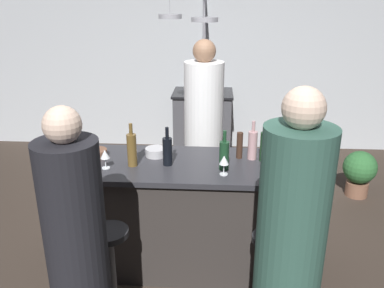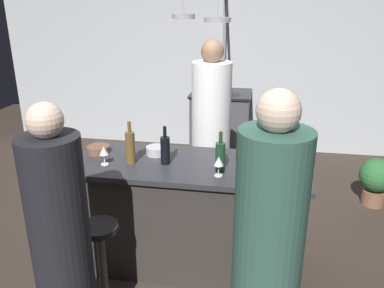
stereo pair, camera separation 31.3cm
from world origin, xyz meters
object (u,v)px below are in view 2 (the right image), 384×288
at_px(guest_right, 267,261).
at_px(wine_glass_near_right_guest, 269,146).
at_px(chef, 211,139).
at_px(wine_bottle_rose, 252,147).
at_px(wine_bottle_dark, 165,150).
at_px(wine_glass_by_chef, 104,152).
at_px(stove_range, 220,124).
at_px(potted_plant, 377,179).
at_px(wine_bottle_green, 220,156).
at_px(wine_bottle_amber, 130,147).
at_px(mixing_bowl_steel, 156,151).
at_px(guest_left, 62,247).
at_px(wine_bottle_red, 264,149).
at_px(wine_glass_near_left_guest, 219,162).
at_px(bar_stool_right, 257,281).
at_px(bar_stool_left, 102,264).
at_px(pepper_mill, 239,147).
at_px(mixing_bowl_wooden, 98,149).

height_order(guest_right, wine_glass_near_right_guest, guest_right).
relative_size(chef, wine_bottle_rose, 5.65).
relative_size(wine_bottle_dark, wine_glass_by_chef, 2.03).
xyz_separation_m(stove_range, potted_plant, (1.77, -1.14, -0.15)).
relative_size(wine_bottle_green, wine_glass_near_right_guest, 2.05).
distance_m(wine_bottle_rose, wine_glass_by_chef, 1.12).
xyz_separation_m(wine_bottle_amber, mixing_bowl_steel, (0.14, 0.20, -0.10)).
height_order(guest_left, mixing_bowl_steel, guest_left).
xyz_separation_m(guest_right, wine_bottle_red, (-0.03, 1.06, 0.23)).
distance_m(wine_bottle_red, wine_bottle_green, 0.36).
bearing_deg(wine_glass_near_left_guest, wine_glass_by_chef, 176.41).
bearing_deg(stove_range, bar_stool_right, -79.67).
height_order(wine_bottle_rose, wine_glass_by_chef, wine_bottle_rose).
relative_size(bar_stool_left, potted_plant, 1.31).
bearing_deg(guest_left, wine_glass_near_right_guest, 44.74).
bearing_deg(wine_bottle_green, mixing_bowl_steel, 157.18).
bearing_deg(bar_stool_right, pepper_mill, 103.93).
bearing_deg(wine_bottle_rose, wine_glass_near_right_guest, 28.11).
xyz_separation_m(bar_stool_left, guest_left, (-0.08, -0.35, 0.37)).
bearing_deg(wine_bottle_dark, wine_glass_by_chef, -167.80).
height_order(wine_bottle_amber, mixing_bowl_wooden, wine_bottle_amber).
bearing_deg(bar_stool_left, potted_plant, 40.41).
xyz_separation_m(wine_bottle_amber, wine_bottle_dark, (0.26, 0.03, -0.02)).
bearing_deg(wine_bottle_rose, pepper_mill, 173.61).
distance_m(guest_right, wine_bottle_red, 1.09).
bearing_deg(mixing_bowl_steel, stove_range, 82.92).
bearing_deg(wine_glass_near_left_guest, guest_left, -136.32).
bearing_deg(bar_stool_left, mixing_bowl_wooden, 110.97).
xyz_separation_m(stove_range, wine_glass_by_chef, (-0.62, -2.59, 0.56)).
height_order(wine_bottle_rose, wine_bottle_amber, wine_bottle_amber).
xyz_separation_m(wine_bottle_amber, wine_glass_near_right_guest, (1.03, 0.26, -0.03)).
bearing_deg(wine_bottle_green, wine_bottle_red, 30.28).
height_order(wine_glass_by_chef, mixing_bowl_steel, wine_glass_by_chef).
height_order(wine_bottle_rose, wine_glass_near_left_guest, wine_bottle_rose).
relative_size(potted_plant, wine_bottle_dark, 1.75).
relative_size(stove_range, guest_left, 0.56).
xyz_separation_m(guest_right, wine_bottle_rose, (-0.12, 1.09, 0.22)).
bearing_deg(chef, wine_bottle_green, -78.80).
distance_m(guest_right, potted_plant, 2.62).
bearing_deg(wine_glass_by_chef, wine_bottle_amber, 19.06).
relative_size(potted_plant, pepper_mill, 2.48).
bearing_deg(wine_bottle_green, bar_stool_right, -59.41).
bearing_deg(chef, wine_glass_near_right_guest, -50.04).
relative_size(wine_bottle_dark, mixing_bowl_steel, 1.80).
xyz_separation_m(guest_left, potted_plant, (2.34, 2.28, -0.45)).
xyz_separation_m(stove_range, bar_stool_left, (-0.49, -3.07, -0.07)).
xyz_separation_m(stove_range, mixing_bowl_steel, (-0.29, -2.32, 0.49)).
xyz_separation_m(wine_bottle_amber, wine_glass_by_chef, (-0.19, -0.06, -0.03)).
xyz_separation_m(guest_left, wine_bottle_green, (0.82, 0.87, 0.27)).
bearing_deg(mixing_bowl_wooden, wine_bottle_green, -10.06).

